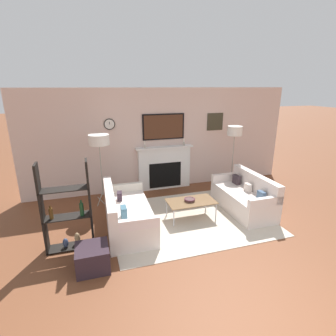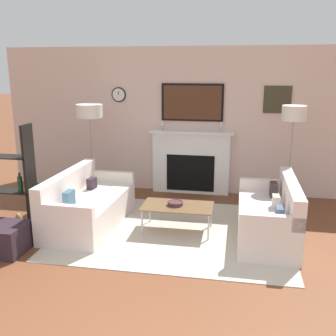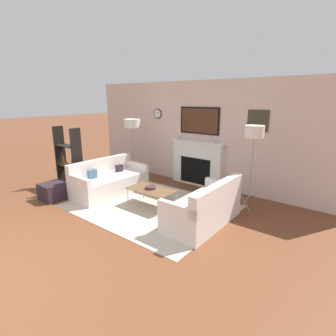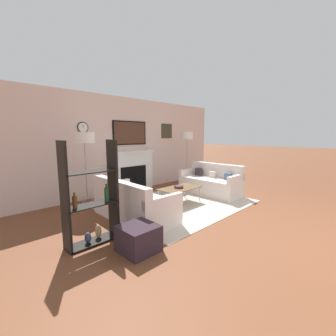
{
  "view_description": "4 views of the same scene",
  "coord_description": "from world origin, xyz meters",
  "px_view_note": "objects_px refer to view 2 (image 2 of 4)",
  "views": [
    {
      "loc": [
        -1.95,
        -1.6,
        2.73
      ],
      "look_at": [
        -0.26,
        3.8,
        0.96
      ],
      "focal_mm": 28.0,
      "sensor_mm": 36.0,
      "label": 1
    },
    {
      "loc": [
        0.87,
        -2.17,
        2.34
      ],
      "look_at": [
        -0.16,
        3.43,
        0.87
      ],
      "focal_mm": 42.0,
      "sensor_mm": 36.0,
      "label": 2
    },
    {
      "loc": [
        3.55,
        -0.79,
        2.27
      ],
      "look_at": [
        0.19,
        3.5,
        0.81
      ],
      "focal_mm": 28.0,
      "sensor_mm": 36.0,
      "label": 3
    },
    {
      "loc": [
        -3.87,
        -0.39,
        1.65
      ],
      "look_at": [
        -0.07,
        3.42,
        0.86
      ],
      "focal_mm": 24.0,
      "sensor_mm": 36.0,
      "label": 4
    }
  ],
  "objects_px": {
    "floor_lamp_left": "(89,112)",
    "couch_right": "(270,218)",
    "coffee_table": "(178,207)",
    "floor_lamp_right": "(294,115)",
    "couch_left": "(87,207)",
    "decorative_bowl": "(175,203)",
    "ottoman": "(5,239)",
    "shelf_unit": "(7,185)"
  },
  "relations": [
    {
      "from": "couch_left",
      "to": "couch_right",
      "type": "xyz_separation_m",
      "value": [
        2.69,
        0.0,
        0.02
      ]
    },
    {
      "from": "decorative_bowl",
      "to": "floor_lamp_left",
      "type": "bearing_deg",
      "value": 145.19
    },
    {
      "from": "couch_right",
      "to": "floor_lamp_right",
      "type": "distance_m",
      "value": 1.8
    },
    {
      "from": "coffee_table",
      "to": "ottoman",
      "type": "bearing_deg",
      "value": -152.53
    },
    {
      "from": "couch_left",
      "to": "ottoman",
      "type": "relative_size",
      "value": 3.67
    },
    {
      "from": "coffee_table",
      "to": "floor_lamp_right",
      "type": "xyz_separation_m",
      "value": [
        1.67,
        1.2,
        1.23
      ]
    },
    {
      "from": "ottoman",
      "to": "couch_right",
      "type": "bearing_deg",
      "value": 17.67
    },
    {
      "from": "couch_right",
      "to": "shelf_unit",
      "type": "height_order",
      "value": "shelf_unit"
    },
    {
      "from": "coffee_table",
      "to": "couch_left",
      "type": "bearing_deg",
      "value": -179.88
    },
    {
      "from": "coffee_table",
      "to": "ottoman",
      "type": "xyz_separation_m",
      "value": [
        -2.08,
        -1.08,
        -0.18
      ]
    },
    {
      "from": "couch_right",
      "to": "floor_lamp_left",
      "type": "xyz_separation_m",
      "value": [
        -3.05,
        1.2,
        1.27
      ]
    },
    {
      "from": "decorative_bowl",
      "to": "couch_right",
      "type": "bearing_deg",
      "value": -0.43
    },
    {
      "from": "couch_right",
      "to": "floor_lamp_right",
      "type": "relative_size",
      "value": 0.95
    },
    {
      "from": "couch_right",
      "to": "decorative_bowl",
      "type": "bearing_deg",
      "value": 179.57
    },
    {
      "from": "couch_left",
      "to": "ottoman",
      "type": "bearing_deg",
      "value": -122.73
    },
    {
      "from": "couch_left",
      "to": "couch_right",
      "type": "height_order",
      "value": "couch_right"
    },
    {
      "from": "floor_lamp_left",
      "to": "coffee_table",
      "type": "bearing_deg",
      "value": -34.45
    },
    {
      "from": "couch_left",
      "to": "decorative_bowl",
      "type": "xyz_separation_m",
      "value": [
        1.35,
        0.01,
        0.14
      ]
    },
    {
      "from": "decorative_bowl",
      "to": "couch_left",
      "type": "bearing_deg",
      "value": -179.57
    },
    {
      "from": "decorative_bowl",
      "to": "ottoman",
      "type": "height_order",
      "value": "decorative_bowl"
    },
    {
      "from": "shelf_unit",
      "to": "couch_left",
      "type": "bearing_deg",
      "value": 20.64
    },
    {
      "from": "floor_lamp_left",
      "to": "couch_right",
      "type": "bearing_deg",
      "value": -21.52
    },
    {
      "from": "floor_lamp_right",
      "to": "coffee_table",
      "type": "bearing_deg",
      "value": -144.27
    },
    {
      "from": "decorative_bowl",
      "to": "floor_lamp_right",
      "type": "height_order",
      "value": "floor_lamp_right"
    },
    {
      "from": "couch_right",
      "to": "decorative_bowl",
      "type": "distance_m",
      "value": 1.34
    },
    {
      "from": "coffee_table",
      "to": "floor_lamp_right",
      "type": "height_order",
      "value": "floor_lamp_right"
    },
    {
      "from": "couch_right",
      "to": "shelf_unit",
      "type": "distance_m",
      "value": 3.77
    },
    {
      "from": "floor_lamp_left",
      "to": "ottoman",
      "type": "xyz_separation_m",
      "value": [
        -0.33,
        -2.28,
        -1.38
      ]
    },
    {
      "from": "coffee_table",
      "to": "shelf_unit",
      "type": "relative_size",
      "value": 0.65
    },
    {
      "from": "coffee_table",
      "to": "ottoman",
      "type": "relative_size",
      "value": 2.04
    },
    {
      "from": "couch_left",
      "to": "decorative_bowl",
      "type": "relative_size",
      "value": 7.98
    },
    {
      "from": "coffee_table",
      "to": "ottoman",
      "type": "distance_m",
      "value": 2.35
    },
    {
      "from": "couch_left",
      "to": "floor_lamp_right",
      "type": "relative_size",
      "value": 1.05
    },
    {
      "from": "couch_left",
      "to": "floor_lamp_left",
      "type": "height_order",
      "value": "floor_lamp_left"
    },
    {
      "from": "coffee_table",
      "to": "decorative_bowl",
      "type": "bearing_deg",
      "value": 167.58
    },
    {
      "from": "coffee_table",
      "to": "floor_lamp_left",
      "type": "distance_m",
      "value": 2.44
    },
    {
      "from": "couch_left",
      "to": "coffee_table",
      "type": "distance_m",
      "value": 1.39
    },
    {
      "from": "coffee_table",
      "to": "floor_lamp_left",
      "type": "bearing_deg",
      "value": 145.55
    },
    {
      "from": "floor_lamp_left",
      "to": "floor_lamp_right",
      "type": "bearing_deg",
      "value": 0.0
    },
    {
      "from": "floor_lamp_right",
      "to": "ottoman",
      "type": "bearing_deg",
      "value": -148.67
    },
    {
      "from": "couch_right",
      "to": "decorative_bowl",
      "type": "height_order",
      "value": "couch_right"
    },
    {
      "from": "couch_left",
      "to": "floor_lamp_left",
      "type": "xyz_separation_m",
      "value": [
        -0.37,
        1.2,
        1.28
      ]
    }
  ]
}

